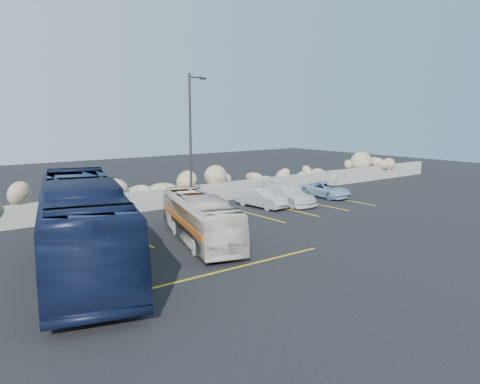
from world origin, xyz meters
TOP-DOWN VIEW (x-y plane):
  - ground at (0.00, 0.00)m, footprint 90.00×90.00m
  - seawall at (0.00, 12.00)m, footprint 60.00×0.40m
  - riprap_pile at (0.00, 13.20)m, footprint 54.00×2.80m
  - parking_lines at (4.64, 5.57)m, footprint 18.16×9.36m
  - lamppost at (2.56, 9.50)m, footprint 1.14×0.18m
  - vintage_bus at (-0.32, 4.16)m, footprint 3.91×7.88m
  - tour_coach at (-5.79, 3.75)m, footprint 6.02×12.43m
  - car_a at (2.02, 8.36)m, footprint 1.84×4.16m
  - car_b at (7.02, 8.56)m, footprint 1.63×3.74m
  - car_c at (8.96, 8.34)m, footprint 1.90×4.48m
  - car_d at (12.97, 8.59)m, footprint 1.99×3.89m

SIDE VIEW (x-z plane):
  - ground at x=0.00m, z-range 0.00..0.00m
  - parking_lines at x=4.64m, z-range 0.00..0.01m
  - car_d at x=12.97m, z-range 0.00..1.05m
  - car_b at x=7.02m, z-range 0.00..1.19m
  - seawall at x=0.00m, z-range 0.00..1.20m
  - car_c at x=8.96m, z-range 0.00..1.29m
  - car_a at x=2.02m, z-range 0.00..1.39m
  - vintage_bus at x=-0.32m, z-range 0.00..2.14m
  - riprap_pile at x=0.00m, z-range 0.00..2.60m
  - tour_coach at x=-5.79m, z-range 0.00..3.37m
  - lamppost at x=2.56m, z-range 0.30..8.30m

